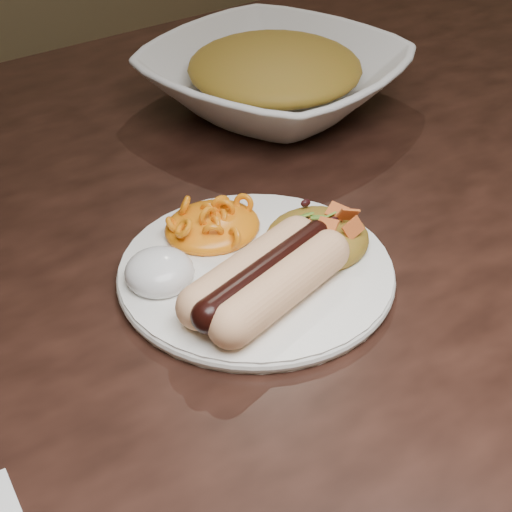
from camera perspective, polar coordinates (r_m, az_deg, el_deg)
table at (r=0.70m, az=-7.80°, el=-6.23°), size 1.60×0.90×0.75m
plate at (r=0.61m, az=0.00°, el=-1.18°), size 0.24×0.24×0.01m
hotdog at (r=0.57m, az=0.76°, el=-1.52°), size 0.12×0.09×0.03m
mac_and_cheese at (r=0.64m, az=-3.21°, el=2.99°), size 0.10×0.09×0.03m
sour_cream at (r=0.58m, az=-7.09°, el=-0.56°), size 0.07×0.07×0.03m
taco_salad at (r=0.62m, az=4.50°, el=1.90°), size 0.08×0.08×0.04m
serving_bowl at (r=0.86m, az=1.36°, el=12.71°), size 0.33×0.33×0.06m
bowl_filling at (r=0.85m, az=1.38°, el=13.82°), size 0.24×0.24×0.05m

